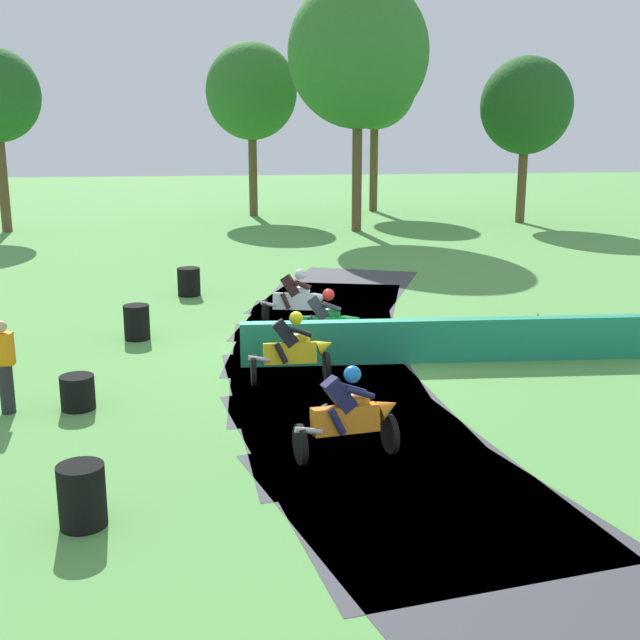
{
  "coord_description": "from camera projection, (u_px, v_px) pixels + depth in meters",
  "views": [
    {
      "loc": [
        -2.03,
        -15.91,
        4.88
      ],
      "look_at": [
        0.03,
        0.14,
        0.9
      ],
      "focal_mm": 45.52,
      "sensor_mm": 36.0,
      "label": 1
    }
  ],
  "objects": [
    {
      "name": "motorcycle_chase_green",
      "position": [
        325.0,
        322.0,
        17.46
      ],
      "size": [
        1.71,
        0.88,
        1.43
      ],
      "color": "black",
      "rests_on": "ground"
    },
    {
      "name": "tree_distant",
      "position": [
        526.0,
        106.0,
        38.75
      ],
      "size": [
        4.38,
        4.38,
        7.9
      ],
      "color": "brown",
      "rests_on": "ground"
    },
    {
      "name": "motorcycle_lead_white",
      "position": [
        297.0,
        299.0,
        19.79
      ],
      "size": [
        1.71,
        1.01,
        1.42
      ],
      "color": "black",
      "rests_on": "ground"
    },
    {
      "name": "ground_plane",
      "position": [
        319.0,
        364.0,
        16.74
      ],
      "size": [
        120.0,
        120.0,
        0.0
      ],
      "primitive_type": "plane",
      "color": "#569947"
    },
    {
      "name": "safety_barrier",
      "position": [
        545.0,
        338.0,
        17.01
      ],
      "size": [
        12.75,
        0.91,
        0.9
      ],
      "primitive_type": "cube",
      "rotation": [
        0.0,
        0.0,
        4.66
      ],
      "color": "#1E8466",
      "rests_on": "ground"
    },
    {
      "name": "tire_stack_mid_a",
      "position": [
        137.0,
        322.0,
        18.56
      ],
      "size": [
        0.59,
        0.59,
        0.8
      ],
      "color": "black",
      "rests_on": "ground"
    },
    {
      "name": "motorcycle_trailing_yellow",
      "position": [
        294.0,
        349.0,
        15.41
      ],
      "size": [
        1.68,
        0.74,
        1.43
      ],
      "color": "black",
      "rests_on": "ground"
    },
    {
      "name": "tire_stack_near",
      "position": [
        189.0,
        282.0,
        23.22
      ],
      "size": [
        0.65,
        0.65,
        0.8
      ],
      "color": "black",
      "rests_on": "ground"
    },
    {
      "name": "track_asphalt",
      "position": [
        346.0,
        363.0,
        16.79
      ],
      "size": [
        6.65,
        22.65,
        0.01
      ],
      "color": "#3D3D42",
      "rests_on": "ground"
    },
    {
      "name": "track_marshal",
      "position": [
        5.0,
        367.0,
        13.75
      ],
      "size": [
        0.34,
        0.24,
        1.63
      ],
      "color": "#232328",
      "rests_on": "ground"
    },
    {
      "name": "motorcycle_fourth_orange",
      "position": [
        350.0,
        414.0,
        11.99
      ],
      "size": [
        1.67,
        0.91,
        1.42
      ],
      "color": "black",
      "rests_on": "ground"
    },
    {
      "name": "traffic_cone",
      "position": [
        538.0,
        321.0,
        19.41
      ],
      "size": [
        0.28,
        0.28,
        0.44
      ],
      "primitive_type": "cone",
      "color": "orange",
      "rests_on": "ground"
    },
    {
      "name": "tree_far_left",
      "position": [
        251.0,
        92.0,
        41.39
      ],
      "size": [
        4.66,
        4.66,
        8.8
      ],
      "color": "brown",
      "rests_on": "ground"
    },
    {
      "name": "tire_stack_far",
      "position": [
        82.0,
        496.0,
        9.97
      ],
      "size": [
        0.58,
        0.58,
        0.8
      ],
      "color": "black",
      "rests_on": "ground"
    },
    {
      "name": "tree_far_right",
      "position": [
        358.0,
        53.0,
        35.12
      ],
      "size": [
        6.15,
        6.15,
        10.98
      ],
      "color": "brown",
      "rests_on": "ground"
    },
    {
      "name": "tree_behind_barrier",
      "position": [
        375.0,
        86.0,
        43.51
      ],
      "size": [
        4.46,
        4.46,
        9.1
      ],
      "color": "brown",
      "rests_on": "ground"
    },
    {
      "name": "tire_stack_mid_b",
      "position": [
        78.0,
        392.0,
        14.07
      ],
      "size": [
        0.59,
        0.59,
        0.6
      ],
      "color": "black",
      "rests_on": "ground"
    }
  ]
}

